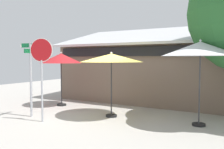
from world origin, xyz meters
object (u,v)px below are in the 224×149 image
at_px(street_sign_post, 31,72).
at_px(stop_sign, 42,63).
at_px(patio_umbrella_crimson_left, 61,59).
at_px(patio_umbrella_ivory_right, 200,49).
at_px(patio_umbrella_mustard_center, 111,58).

height_order(street_sign_post, stop_sign, stop_sign).
bearing_deg(patio_umbrella_crimson_left, street_sign_post, -77.17).
bearing_deg(patio_umbrella_crimson_left, patio_umbrella_ivory_right, -3.87).
relative_size(stop_sign, patio_umbrella_mustard_center, 1.18).
relative_size(patio_umbrella_crimson_left, patio_umbrella_mustard_center, 1.03).
xyz_separation_m(patio_umbrella_mustard_center, patio_umbrella_ivory_right, (3.21, 0.36, 0.30)).
bearing_deg(patio_umbrella_mustard_center, stop_sign, -132.57).
relative_size(patio_umbrella_mustard_center, patio_umbrella_ivory_right, 0.87).
distance_m(street_sign_post, patio_umbrella_crimson_left, 2.45).
xyz_separation_m(street_sign_post, stop_sign, (0.97, -0.36, 0.37)).
height_order(patio_umbrella_crimson_left, patio_umbrella_mustard_center, patio_umbrella_crimson_left).
bearing_deg(patio_umbrella_ivory_right, patio_umbrella_mustard_center, -173.67).
bearing_deg(patio_umbrella_mustard_center, patio_umbrella_ivory_right, 6.33).
distance_m(patio_umbrella_mustard_center, patio_umbrella_ivory_right, 3.24).
xyz_separation_m(street_sign_post, patio_umbrella_crimson_left, (-0.53, 2.33, 0.52)).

